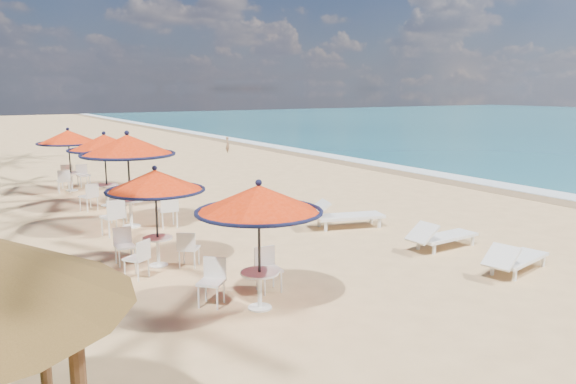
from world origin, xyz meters
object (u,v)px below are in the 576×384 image
lounger_near (515,258)px  station_0 (257,210)px  station_4 (69,145)px  lounger_mid (440,236)px  lounger_far (341,215)px  station_1 (154,193)px  station_3 (105,149)px  station_2 (128,157)px

lounger_near → station_0: bearing=156.3°
station_4 → lounger_near: (5.75, -14.62, -1.38)m
lounger_mid → lounger_far: lounger_far is taller
station_1 → lounger_mid: station_1 is taller
lounger_mid → station_3: bearing=118.5°
station_3 → lounger_near: (5.34, -11.07, -1.51)m
station_1 → lounger_far: size_ratio=0.94×
station_4 → lounger_mid: station_4 is taller
station_1 → lounger_mid: size_ratio=1.12×
station_2 → lounger_near: 9.77m
station_0 → station_1: 3.18m
station_0 → station_2: station_2 is taller
lounger_far → station_3: bearing=143.1°
station_0 → station_4: bearing=91.9°
lounger_mid → station_2: bearing=130.9°
station_4 → lounger_far: (5.04, -9.76, -1.33)m
station_1 → station_4: bearing=88.5°
station_4 → lounger_mid: (5.78, -12.59, -1.38)m
station_3 → lounger_near: station_3 is taller
station_2 → station_4: (-0.26, 6.69, -0.21)m
station_2 → lounger_far: bearing=-32.7°
lounger_near → lounger_mid: size_ratio=1.01×
station_3 → station_1: bearing=-95.7°
station_0 → lounger_mid: 5.58m
station_0 → station_2: size_ratio=0.85×
lounger_near → lounger_far: bearing=86.8°
station_2 → lounger_far: (4.77, -3.06, -1.55)m
station_2 → station_3: (0.15, 3.14, -0.09)m
station_3 → lounger_mid: (5.37, -9.04, -1.50)m
station_1 → station_3: (0.69, 6.84, 0.25)m
station_4 → lounger_mid: 13.92m
station_2 → lounger_mid: size_ratio=1.36×
lounger_mid → lounger_far: size_ratio=0.85×
lounger_far → lounger_near: bearing=-65.3°
station_1 → lounger_far: station_1 is taller
station_1 → lounger_near: (6.02, -4.23, -1.25)m
lounger_near → lounger_mid: lounger_mid is taller
station_3 → lounger_near: bearing=-64.3°
station_2 → station_1: bearing=-98.3°
station_0 → lounger_far: size_ratio=0.98×
station_2 → station_0: bearing=-88.5°
station_0 → lounger_mid: bearing=9.4°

